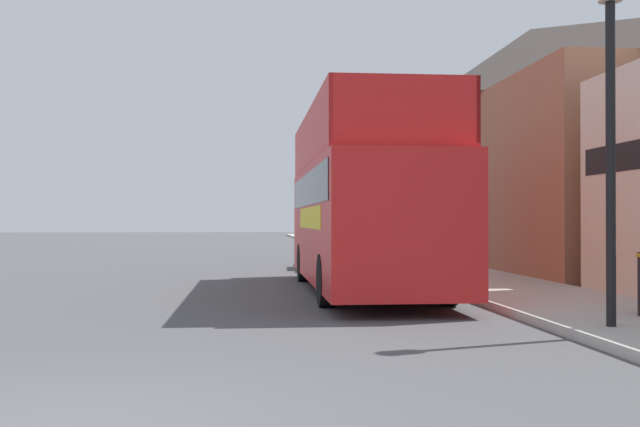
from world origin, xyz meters
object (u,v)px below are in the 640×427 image
Objects in this scene: parked_car_ahead_of_bus at (340,246)px; lamp_post_nearest at (610,71)px; lamp_post_second at (452,152)px; tour_bus at (363,211)px.

lamp_post_nearest reaches higher than parked_car_ahead_of_bus.
lamp_post_nearest is 1.17× the size of lamp_post_second.
tour_bus reaches higher than parked_car_ahead_of_bus.
tour_bus is 2.19× the size of lamp_post_second.
parked_car_ahead_of_bus is 15.26m from lamp_post_nearest.
lamp_post_nearest is (1.80, -14.87, 2.90)m from parked_car_ahead_of_bus.
lamp_post_second is (1.67, -7.56, 2.46)m from parked_car_ahead_of_bus.
lamp_post_second is at bearing 16.03° from tour_bus.
lamp_post_nearest is 7.33m from lamp_post_second.
tour_bus is at bearing 109.25° from lamp_post_nearest.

